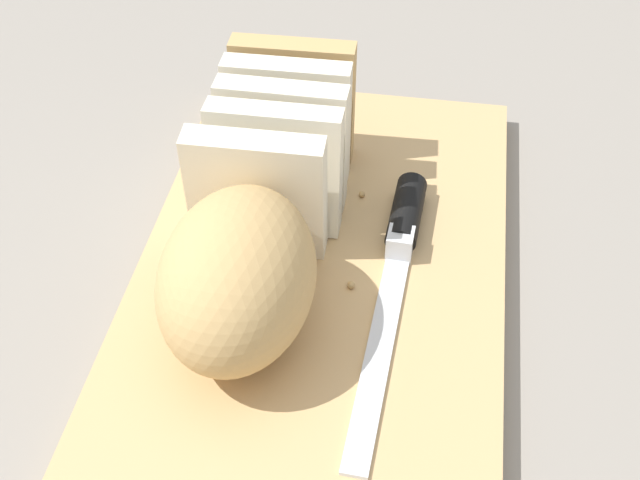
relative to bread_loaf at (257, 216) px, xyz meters
The scene contains 6 objects.
ground_plane 0.08m from the bread_loaf, 84.18° to the right, with size 3.00×3.00×0.00m, color gray.
cutting_board 0.07m from the bread_loaf, 84.18° to the right, with size 0.46×0.27×0.02m, color tan.
bread_loaf is the anchor object (origin of this frame).
bread_knife 0.11m from the bread_loaf, 69.93° to the right, with size 0.26×0.03×0.02m.
crumb_near_knife 0.08m from the bread_loaf, 97.93° to the right, with size 0.01×0.01×0.01m, color tan.
crumb_near_loaf 0.12m from the bread_loaf, 34.85° to the right, with size 0.00×0.00×0.00m, color tan.
Camera 1 is at (-0.44, -0.07, 0.47)m, focal length 49.13 mm.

